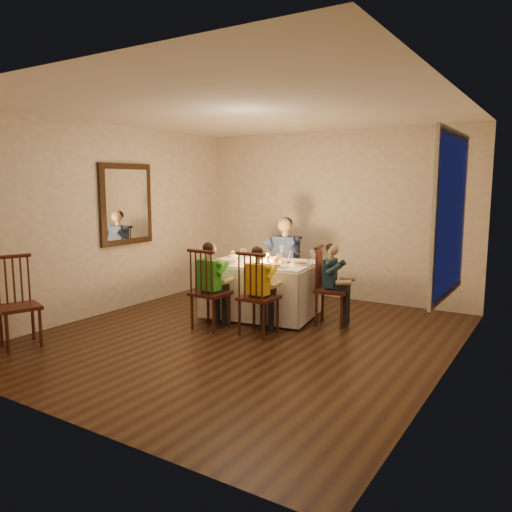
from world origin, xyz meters
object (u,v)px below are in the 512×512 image
Objects in this scene: serving_bowl at (235,255)px; chair_extra at (22,346)px; chair_end at (331,324)px; child_teal at (331,324)px; child_green at (211,328)px; chair_adult at (284,303)px; child_yellow at (259,334)px; chair_near_right at (259,334)px; chair_near_left at (211,328)px; dining_table at (261,278)px; adult at (284,303)px.

chair_extra is at bearing -110.20° from serving_bowl.
serving_bowl is at bearing -0.15° from chair_extra.
chair_end is 0.97× the size of child_teal.
child_green reaches higher than chair_extra.
chair_adult is 1.61m from child_yellow.
child_green is (-0.63, -0.11, 0.00)m from chair_near_right.
chair_near_right is 5.32× the size of serving_bowl.
child_green is at bearing -71.04° from serving_bowl.
chair_adult is 5.32× the size of serving_bowl.
chair_adult is 3.64m from chair_extra.
chair_extra is 3.68m from child_teal.
chair_end is 0.00m from child_teal.
chair_near_left is at bearing 117.78° from child_teal.
child_yellow is at bearing -69.41° from dining_table.
chair_adult reaches higher than chair_extra.
child_yellow reaches higher than chair_end.
chair_near_right is at bearing 135.35° from child_teal.
child_green reaches higher than child_yellow.
serving_bowl reaches higher than chair_end.
dining_table is at bearing 85.94° from chair_end.
serving_bowl is (-0.57, 0.20, 0.24)m from dining_table.
chair_near_right is 0.64m from child_green.
dining_table is at bearing -19.32° from serving_bowl.
chair_near_left is at bearing -71.04° from serving_bowl.
child_green reaches higher than chair_end.
chair_near_left is 2.16m from chair_extra.
adult is at bearing 46.30° from chair_end.
adult is 1.09m from serving_bowl.
chair_end is 1.26m from adult.
chair_adult is at bearing 46.30° from child_teal.
dining_table is at bearing -85.62° from adult.
chair_adult is 1.65m from chair_near_left.
child_green reaches higher than child_teal.
chair_end is 0.95× the size of child_yellow.
dining_table is at bearing -85.62° from chair_adult.
child_yellow is (0.50, -1.53, 0.00)m from chair_adult.
serving_bowl is (-0.49, -0.60, 0.77)m from chair_adult.
child_teal is 5.49× the size of serving_bowl.
child_green is 1.54m from child_teal.
chair_adult is 1.61m from chair_near_right.
chair_end is at bearing -122.80° from child_yellow.
child_yellow is at bearing -73.54° from adult.
serving_bowl reaches higher than child_yellow.
serving_bowl reaches higher than dining_table.
adult is at bearing 46.30° from child_teal.
chair_extra is at bearing 42.10° from chair_near_right.
dining_table is 1.55× the size of chair_near_right.
chair_extra is at bearing 51.66° from child_green.
chair_extra is 0.93× the size of child_green.
chair_near_left is at bearing -113.03° from dining_table.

